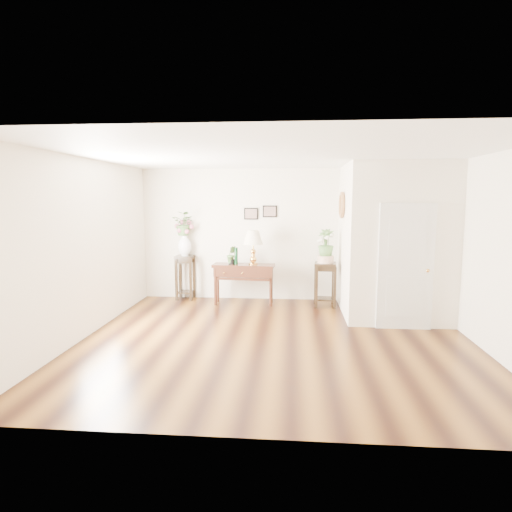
# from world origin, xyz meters

# --- Properties ---
(floor) EXTENTS (6.00, 5.50, 0.02)m
(floor) POSITION_xyz_m (0.00, 0.00, 0.00)
(floor) COLOR brown
(floor) RESTS_ON ground
(ceiling) EXTENTS (6.00, 5.50, 0.02)m
(ceiling) POSITION_xyz_m (0.00, 0.00, 2.80)
(ceiling) COLOR white
(ceiling) RESTS_ON ground
(wall_back) EXTENTS (6.00, 0.02, 2.80)m
(wall_back) POSITION_xyz_m (0.00, 2.75, 1.40)
(wall_back) COLOR #F1E7CF
(wall_back) RESTS_ON ground
(wall_front) EXTENTS (6.00, 0.02, 2.80)m
(wall_front) POSITION_xyz_m (0.00, -2.75, 1.40)
(wall_front) COLOR #F1E7CF
(wall_front) RESTS_ON ground
(wall_left) EXTENTS (0.02, 5.50, 2.80)m
(wall_left) POSITION_xyz_m (-3.00, 0.00, 1.40)
(wall_left) COLOR #F1E7CF
(wall_left) RESTS_ON ground
(wall_right) EXTENTS (0.02, 5.50, 2.80)m
(wall_right) POSITION_xyz_m (3.00, 0.00, 1.40)
(wall_right) COLOR #F1E7CF
(wall_right) RESTS_ON ground
(partition) EXTENTS (1.80, 1.95, 2.80)m
(partition) POSITION_xyz_m (2.10, 1.77, 1.40)
(partition) COLOR #F1E7CF
(partition) RESTS_ON floor
(door) EXTENTS (0.90, 0.05, 2.10)m
(door) POSITION_xyz_m (2.10, 0.78, 1.05)
(door) COLOR silver
(door) RESTS_ON floor
(art_print_left) EXTENTS (0.30, 0.02, 0.25)m
(art_print_left) POSITION_xyz_m (-0.65, 2.73, 1.85)
(art_print_left) COLOR black
(art_print_left) RESTS_ON wall_back
(art_print_right) EXTENTS (0.30, 0.02, 0.25)m
(art_print_right) POSITION_xyz_m (-0.25, 2.73, 1.90)
(art_print_right) COLOR black
(art_print_right) RESTS_ON wall_back
(wall_ornament) EXTENTS (0.07, 0.51, 0.51)m
(wall_ornament) POSITION_xyz_m (1.16, 1.90, 2.05)
(wall_ornament) COLOR #AE7947
(wall_ornament) RESTS_ON partition
(console_table) EXTENTS (1.28, 0.51, 0.83)m
(console_table) POSITION_xyz_m (-0.76, 2.24, 0.42)
(console_table) COLOR #392211
(console_table) RESTS_ON floor
(table_lamp) EXTENTS (0.51, 0.51, 0.71)m
(table_lamp) POSITION_xyz_m (-0.56, 2.24, 1.18)
(table_lamp) COLOR gold
(table_lamp) RESTS_ON console_table
(green_vase) EXTENTS (0.08, 0.08, 0.35)m
(green_vase) POSITION_xyz_m (-0.91, 2.24, 1.00)
(green_vase) COLOR black
(green_vase) RESTS_ON console_table
(potted_plant) EXTENTS (0.22, 0.19, 0.36)m
(potted_plant) POSITION_xyz_m (-1.01, 2.24, 1.02)
(potted_plant) COLOR #4B7839
(potted_plant) RESTS_ON console_table
(plant_stand_a) EXTENTS (0.39, 0.39, 0.96)m
(plant_stand_a) POSITION_xyz_m (-2.07, 2.57, 0.48)
(plant_stand_a) COLOR black
(plant_stand_a) RESTS_ON floor
(porcelain_vase) EXTENTS (0.35, 0.35, 0.48)m
(porcelain_vase) POSITION_xyz_m (-2.07, 2.57, 1.18)
(porcelain_vase) COLOR white
(porcelain_vase) RESTS_ON plant_stand_a
(lily_arrangement) EXTENTS (0.57, 0.53, 0.52)m
(lily_arrangement) POSITION_xyz_m (-2.07, 2.57, 1.61)
(lily_arrangement) COLOR #4B7839
(lily_arrangement) RESTS_ON porcelain_vase
(plant_stand_b) EXTENTS (0.46, 0.46, 0.89)m
(plant_stand_b) POSITION_xyz_m (0.90, 2.19, 0.45)
(plant_stand_b) COLOR black
(plant_stand_b) RESTS_ON floor
(ceramic_bowl) EXTENTS (0.33, 0.33, 0.14)m
(ceramic_bowl) POSITION_xyz_m (0.90, 2.19, 0.97)
(ceramic_bowl) COLOR beige
(ceramic_bowl) RESTS_ON plant_stand_b
(narcissus) EXTENTS (0.36, 0.36, 0.56)m
(narcissus) POSITION_xyz_m (0.90, 2.19, 1.29)
(narcissus) COLOR #4B7839
(narcissus) RESTS_ON ceramic_bowl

